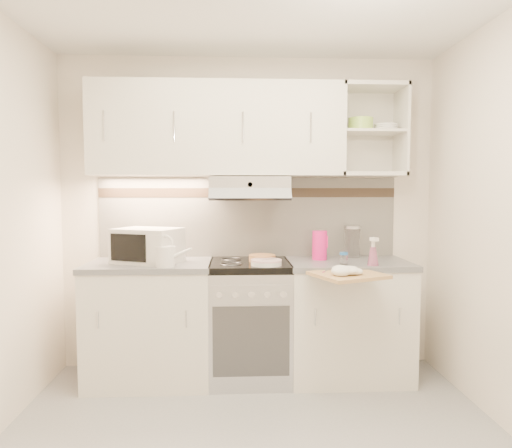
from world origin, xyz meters
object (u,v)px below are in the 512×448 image
object	(u,v)px
electric_range	(250,320)
microwave	(148,245)
glass_jar	(352,241)
pink_pitcher	(320,245)
spray_bottle	(373,254)
watering_can	(167,256)
plate_stack	(266,262)
cutting_board	(348,275)

from	to	relation	value
electric_range	microwave	bearing A→B (deg)	-179.21
microwave	glass_jar	size ratio (longest dim) A/B	2.17
pink_pitcher	spray_bottle	world-z (taller)	pink_pitcher
spray_bottle	watering_can	bearing A→B (deg)	155.34
glass_jar	spray_bottle	bearing A→B (deg)	-84.40
pink_pitcher	glass_jar	size ratio (longest dim) A/B	0.89
watering_can	glass_jar	world-z (taller)	glass_jar
plate_stack	glass_jar	xyz separation A→B (m)	(0.72, 0.38, 0.11)
microwave	cutting_board	distance (m)	1.48
watering_can	glass_jar	bearing A→B (deg)	28.90
microwave	plate_stack	world-z (taller)	microwave
electric_range	watering_can	distance (m)	0.82
glass_jar	watering_can	bearing A→B (deg)	-163.52
spray_bottle	microwave	bearing A→B (deg)	147.99
pink_pitcher	spray_bottle	distance (m)	0.44
spray_bottle	cutting_board	world-z (taller)	spray_bottle
spray_bottle	pink_pitcher	bearing A→B (deg)	113.73
cutting_board	watering_can	bearing A→B (deg)	147.81
watering_can	plate_stack	distance (m)	0.71
microwave	pink_pitcher	xyz separation A→B (m)	(1.31, 0.08, -0.01)
glass_jar	spray_bottle	size ratio (longest dim) A/B	1.17
pink_pitcher	glass_jar	world-z (taller)	glass_jar
electric_range	pink_pitcher	size ratio (longest dim) A/B	3.98
plate_stack	spray_bottle	world-z (taller)	spray_bottle
pink_pitcher	cutting_board	bearing A→B (deg)	-67.49
plate_stack	glass_jar	world-z (taller)	glass_jar
microwave	watering_can	distance (m)	0.28
watering_can	spray_bottle	bearing A→B (deg)	12.49
plate_stack	spray_bottle	xyz separation A→B (m)	(0.76, -0.04, 0.06)
watering_can	spray_bottle	distance (m)	1.47
glass_jar	pink_pitcher	bearing A→B (deg)	-156.42
pink_pitcher	spray_bottle	bearing A→B (deg)	-29.87
electric_range	pink_pitcher	distance (m)	0.79
microwave	cutting_board	bearing A→B (deg)	6.47
watering_can	pink_pitcher	bearing A→B (deg)	26.99
microwave	spray_bottle	bearing A→B (deg)	16.06
microwave	pink_pitcher	distance (m)	1.31
microwave	cutting_board	world-z (taller)	microwave
pink_pitcher	glass_jar	xyz separation A→B (m)	(0.29, 0.13, 0.01)
microwave	glass_jar	xyz separation A→B (m)	(1.60, 0.21, -0.00)
spray_bottle	cutting_board	size ratio (longest dim) A/B	0.51
microwave	glass_jar	distance (m)	1.61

